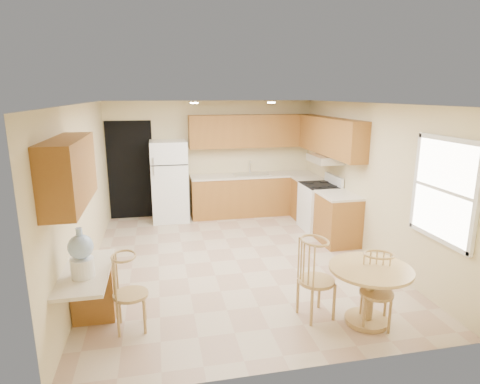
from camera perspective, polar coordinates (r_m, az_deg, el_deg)
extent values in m
plane|color=tan|center=(6.65, -0.59, -9.63)|extent=(5.50, 5.50, 0.00)
cube|color=white|center=(6.10, -0.65, 12.47)|extent=(4.50, 5.50, 0.02)
cube|color=#D0B98C|center=(8.92, -4.05, 4.79)|extent=(4.50, 0.02, 2.50)
cube|color=#D0B98C|center=(3.71, 7.71, -8.37)|extent=(4.50, 0.02, 2.50)
cube|color=#D0B98C|center=(6.24, -21.35, -0.06)|extent=(0.02, 5.50, 2.50)
cube|color=#D0B98C|center=(7.03, 17.68, 1.73)|extent=(0.02, 5.50, 2.50)
cube|color=black|center=(8.88, -15.29, 2.99)|extent=(0.90, 0.02, 2.10)
cube|color=#9C6427|center=(8.95, 1.86, -0.47)|extent=(2.75, 0.60, 0.87)
cube|color=beige|center=(8.85, 1.88, 2.39)|extent=(2.75, 0.63, 0.04)
cube|color=#9C6427|center=(8.72, 9.66, -1.05)|extent=(0.60, 0.59, 0.87)
cube|color=beige|center=(8.62, 9.78, 1.87)|extent=(0.63, 0.59, 0.04)
cube|color=#9C6427|center=(7.44, 13.71, -3.86)|extent=(0.60, 0.80, 0.87)
cube|color=beige|center=(7.32, 13.91, -0.46)|extent=(0.63, 0.80, 0.04)
cube|color=#9C6427|center=(8.84, 1.72, 8.66)|extent=(2.75, 0.33, 0.70)
cube|color=#9C6427|center=(7.94, 12.69, 7.75)|extent=(0.33, 2.42, 0.70)
cube|color=#9C6427|center=(4.55, -23.12, 2.65)|extent=(0.33, 1.40, 0.70)
cube|color=silver|center=(8.84, 1.72, 2.52)|extent=(0.78, 0.44, 0.01)
cube|color=silver|center=(7.93, 12.05, 4.64)|extent=(0.50, 0.76, 0.14)
cube|color=#9C6427|center=(5.26, -20.05, -12.83)|extent=(0.48, 0.42, 0.72)
cube|color=beige|center=(4.75, -21.07, -10.64)|extent=(0.50, 1.20, 0.04)
cube|color=white|center=(5.48, 27.08, 0.22)|extent=(0.05, 1.00, 1.20)
cube|color=white|center=(5.37, 27.72, 6.66)|extent=(0.05, 1.10, 0.06)
cube|color=white|center=(5.63, 26.31, -5.92)|extent=(0.05, 1.10, 0.06)
cube|color=white|center=(5.08, 30.66, -1.16)|extent=(0.05, 0.06, 1.28)
cube|color=white|center=(5.88, 23.83, 1.41)|extent=(0.05, 0.06, 1.28)
cylinder|color=white|center=(7.22, -6.53, 12.47)|extent=(0.14, 0.14, 0.02)
cylinder|color=white|center=(7.48, 4.47, 12.56)|extent=(0.14, 0.14, 0.02)
cube|color=white|center=(8.58, -9.99, 1.53)|extent=(0.75, 0.70, 1.70)
cube|color=black|center=(8.15, -10.01, 3.76)|extent=(0.73, 0.01, 0.02)
cube|color=silver|center=(8.16, -12.19, 2.95)|extent=(0.03, 0.03, 0.18)
cube|color=silver|center=(8.12, -12.27, 4.34)|extent=(0.03, 0.03, 0.14)
cube|color=white|center=(8.11, 11.19, -2.16)|extent=(0.65, 0.76, 0.90)
cube|color=black|center=(7.99, 11.34, 0.98)|extent=(0.64, 0.75, 0.02)
cube|color=white|center=(8.09, 13.20, 1.72)|extent=(0.06, 0.76, 0.18)
cylinder|color=tan|center=(5.22, 17.53, -16.96)|extent=(0.51, 0.51, 0.05)
cylinder|color=tan|center=(5.07, 17.79, -13.89)|extent=(0.13, 0.13, 0.63)
cylinder|color=tan|center=(4.92, 18.09, -10.36)|extent=(0.95, 0.95, 0.04)
cylinder|color=tan|center=(4.99, 10.82, -12.31)|extent=(0.44, 0.44, 0.04)
cylinder|color=tan|center=(5.17, 8.38, -14.13)|extent=(0.04, 0.04, 0.47)
cylinder|color=tan|center=(5.28, 11.66, -13.67)|extent=(0.04, 0.04, 0.47)
cylinder|color=tan|center=(4.91, 9.66, -15.76)|extent=(0.04, 0.04, 0.47)
cylinder|color=tan|center=(5.03, 13.10, -15.22)|extent=(0.04, 0.04, 0.47)
cylinder|color=tan|center=(5.00, 18.84, -13.48)|extent=(0.38, 0.38, 0.04)
cylinder|color=tan|center=(5.14, 16.49, -15.13)|extent=(0.03, 0.03, 0.41)
cylinder|color=tan|center=(5.26, 19.22, -14.61)|extent=(0.03, 0.03, 0.41)
cylinder|color=tan|center=(4.93, 18.04, -16.56)|extent=(0.03, 0.03, 0.41)
cylinder|color=tan|center=(5.06, 20.86, -15.96)|extent=(0.03, 0.03, 0.41)
cylinder|color=tan|center=(4.86, -15.29, -13.89)|extent=(0.40, 0.40, 0.04)
cylinder|color=tan|center=(5.09, -16.69, -15.33)|extent=(0.03, 0.03, 0.43)
cylinder|color=tan|center=(5.07, -13.39, -15.23)|extent=(0.03, 0.03, 0.43)
cylinder|color=tan|center=(4.85, -16.97, -16.94)|extent=(0.03, 0.03, 0.43)
cylinder|color=tan|center=(4.83, -13.47, -16.85)|extent=(0.03, 0.03, 0.43)
cylinder|color=white|center=(4.58, -21.47, -9.96)|extent=(0.24, 0.24, 0.20)
sphere|color=#9ABDEE|center=(4.49, -21.73, -7.25)|extent=(0.26, 0.26, 0.26)
cylinder|color=#9ABDEE|center=(4.44, -21.92, -5.23)|extent=(0.06, 0.06, 0.07)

